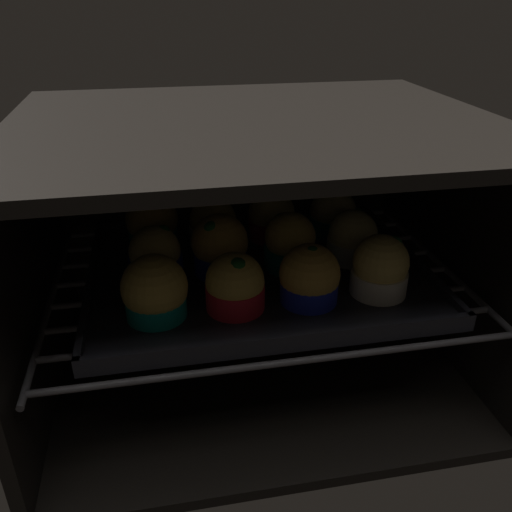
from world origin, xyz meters
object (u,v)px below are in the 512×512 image
(muffin_row0_col3, at_px, (380,267))
(muffin_row2_col2, at_px, (271,217))
(muffin_row2_col3, at_px, (333,215))
(muffin_row0_col1, at_px, (235,285))
(muffin_row2_col0, at_px, (152,224))
(muffin_row1_col2, at_px, (290,243))
(muffin_row0_col2, at_px, (309,278))
(muffin_row1_col1, at_px, (220,247))
(muffin_row0_col0, at_px, (155,291))
(muffin_row2_col1, at_px, (213,224))
(muffin_row1_col3, at_px, (353,238))
(baking_tray, at_px, (256,271))
(muffin_row1_col0, at_px, (155,256))

(muffin_row0_col3, bearing_deg, muffin_row2_col2, 117.62)
(muffin_row2_col3, bearing_deg, muffin_row0_col3, -89.32)
(muffin_row0_col1, distance_m, muffin_row2_col3, 0.26)
(muffin_row2_col2, bearing_deg, muffin_row2_col0, -179.36)
(muffin_row0_col1, height_order, muffin_row1_col2, muffin_row1_col2)
(muffin_row0_col1, relative_size, muffin_row0_col2, 0.95)
(muffin_row2_col2, bearing_deg, muffin_row1_col1, -133.82)
(muffin_row0_col2, relative_size, muffin_row2_col3, 1.02)
(muffin_row0_col2, height_order, muffin_row0_col3, muffin_row0_col3)
(muffin_row1_col1, relative_size, muffin_row2_col0, 1.00)
(muffin_row2_col3, bearing_deg, muffin_row1_col2, -134.68)
(muffin_row0_col3, relative_size, muffin_row1_col2, 0.99)
(muffin_row0_col0, distance_m, muffin_row2_col3, 0.33)
(muffin_row1_col2, bearing_deg, muffin_row2_col1, 135.88)
(muffin_row1_col3, distance_m, muffin_row2_col2, 0.13)
(muffin_row0_col3, height_order, muffin_row1_col1, muffin_row1_col1)
(baking_tray, xyz_separation_m, muffin_row2_col1, (-0.05, 0.09, 0.04))
(muffin_row1_col3, distance_m, muffin_row2_col1, 0.20)
(muffin_row0_col0, height_order, muffin_row1_col0, muffin_row0_col0)
(muffin_row0_col3, bearing_deg, muffin_row2_col0, 146.18)
(muffin_row1_col1, bearing_deg, muffin_row1_col3, 1.26)
(muffin_row1_col0, height_order, muffin_row2_col3, muffin_row2_col3)
(muffin_row1_col1, distance_m, muffin_row2_col0, 0.13)
(muffin_row1_col0, relative_size, muffin_row1_col2, 0.91)
(muffin_row0_col3, height_order, muffin_row2_col3, muffin_row0_col3)
(muffin_row1_col0, distance_m, muffin_row1_col3, 0.27)
(muffin_row0_col1, bearing_deg, muffin_row1_col2, 45.46)
(muffin_row0_col3, distance_m, muffin_row1_col0, 0.29)
(muffin_row0_col1, bearing_deg, muffin_row0_col0, 179.89)
(baking_tray, bearing_deg, muffin_row0_col2, -63.25)
(muffin_row0_col3, distance_m, muffin_row1_col3, 0.10)
(muffin_row2_col0, bearing_deg, muffin_row0_col3, -33.82)
(baking_tray, xyz_separation_m, muffin_row2_col0, (-0.13, 0.09, 0.04))
(baking_tray, height_order, muffin_row1_col3, muffin_row1_col3)
(muffin_row0_col3, bearing_deg, muffin_row2_col3, 90.68)
(muffin_row1_col1, xyz_separation_m, muffin_row2_col0, (-0.09, 0.09, 0.00))
(muffin_row2_col1, bearing_deg, muffin_row0_col1, -88.56)
(muffin_row0_col1, distance_m, muffin_row1_col2, 0.13)
(muffin_row0_col3, xyz_separation_m, muffin_row2_col1, (-0.19, 0.18, -0.00))
(muffin_row1_col0, bearing_deg, baking_tray, -0.62)
(muffin_row1_col3, xyz_separation_m, muffin_row2_col0, (-0.27, 0.09, 0.01))
(muffin_row1_col0, xyz_separation_m, muffin_row1_col3, (0.27, 0.00, 0.00))
(muffin_row0_col3, xyz_separation_m, muffin_row2_col0, (-0.27, 0.18, 0.00))
(muffin_row2_col2, distance_m, muffin_row2_col3, 0.09)
(muffin_row2_col2, bearing_deg, muffin_row0_col2, -88.24)
(muffin_row0_col3, xyz_separation_m, muffin_row1_col3, (-0.00, 0.09, -0.00))
(muffin_row2_col1, bearing_deg, muffin_row0_col0, -116.05)
(muffin_row1_col2, bearing_deg, muffin_row2_col0, 152.34)
(muffin_row1_col1, distance_m, muffin_row1_col2, 0.09)
(muffin_row1_col0, xyz_separation_m, muffin_row2_col0, (-0.00, 0.09, 0.01))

